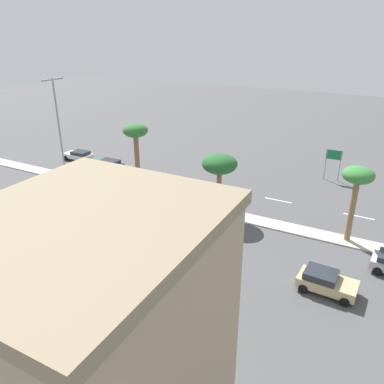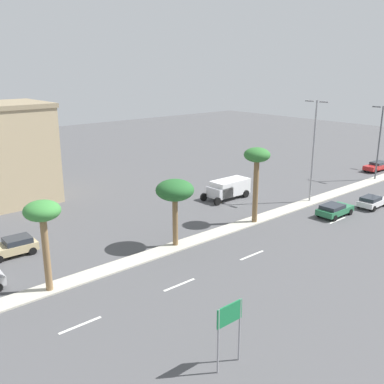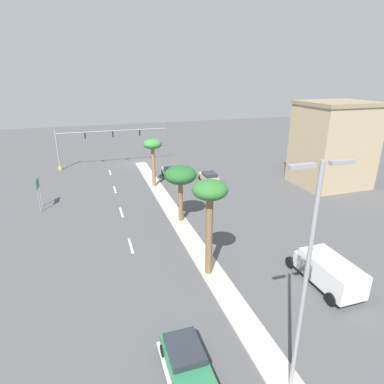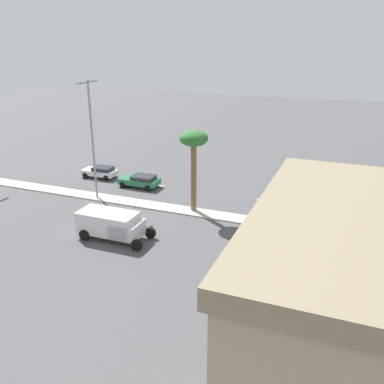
# 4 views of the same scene
# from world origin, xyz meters

# --- Properties ---
(ground_plane) EXTENTS (160.00, 160.00, 0.00)m
(ground_plane) POSITION_xyz_m (0.00, 32.81, 0.00)
(ground_plane) COLOR #4C4C4F
(median_curb) EXTENTS (1.80, 84.38, 0.12)m
(median_curb) POSITION_xyz_m (0.00, 42.19, 0.06)
(median_curb) COLOR #B7B2A3
(median_curb) RESTS_ON ground
(lane_stripe_near) EXTENTS (0.20, 2.80, 0.01)m
(lane_stripe_near) POSITION_xyz_m (5.44, 4.00, 0.01)
(lane_stripe_near) COLOR silver
(lane_stripe_near) RESTS_ON ground
(lane_stripe_outboard) EXTENTS (0.20, 2.80, 0.01)m
(lane_stripe_outboard) POSITION_xyz_m (5.44, 12.31, 0.01)
(lane_stripe_outboard) COLOR silver
(lane_stripe_outboard) RESTS_ON ground
(lane_stripe_right) EXTENTS (0.20, 2.80, 0.01)m
(lane_stripe_right) POSITION_xyz_m (5.44, 20.09, 0.01)
(lane_stripe_right) COLOR silver
(lane_stripe_right) RESTS_ON ground
(lane_stripe_front) EXTENTS (0.20, 2.80, 0.01)m
(lane_stripe_front) POSITION_xyz_m (5.44, 27.87, 0.01)
(lane_stripe_front) COLOR silver
(lane_stripe_front) RESTS_ON ground
(lane_stripe_mid) EXTENTS (0.20, 2.80, 0.01)m
(lane_stripe_mid) POSITION_xyz_m (5.44, 40.82, 0.01)
(lane_stripe_mid) COLOR silver
(lane_stripe_mid) RESTS_ON ground
(traffic_signal_gantry) EXTENTS (17.57, 0.53, 6.35)m
(traffic_signal_gantry) POSITION_xyz_m (8.07, 0.12, 4.18)
(traffic_signal_gantry) COLOR gray
(traffic_signal_gantry) RESTS_ON ground
(directional_road_sign) EXTENTS (0.10, 1.73, 3.63)m
(directional_road_sign) POSITION_xyz_m (13.97, 16.37, 2.67)
(directional_road_sign) COLOR gray
(directional_road_sign) RESTS_ON ground
(commercial_building) EXTENTS (9.02, 7.94, 11.18)m
(commercial_building) POSITION_xyz_m (-22.98, 19.02, 5.61)
(commercial_building) COLOR tan
(commercial_building) RESTS_ON ground
(palm_tree_rear) EXTENTS (2.47, 2.47, 6.46)m
(palm_tree_rear) POSITION_xyz_m (0.20, 12.71, 5.51)
(palm_tree_rear) COLOR olive
(palm_tree_rear) RESTS_ON median_curb
(palm_tree_mid) EXTENTS (3.25, 3.25, 5.83)m
(palm_tree_mid) POSITION_xyz_m (-0.26, 24.34, 4.93)
(palm_tree_mid) COLOR brown
(palm_tree_mid) RESTS_ON median_curb
(palm_tree_inboard) EXTENTS (2.54, 2.54, 7.46)m
(palm_tree_inboard) POSITION_xyz_m (0.32, 33.99, 6.32)
(palm_tree_inboard) COLOR brown
(palm_tree_inboard) RESTS_ON median_curb
(street_lamp_left) EXTENTS (2.90, 0.24, 11.37)m
(street_lamp_left) POSITION_xyz_m (-0.20, 44.14, 6.67)
(street_lamp_left) COLOR gray
(street_lamp_left) RESTS_ON median_curb
(sedan_silver_outboard) EXTENTS (2.25, 4.11, 1.39)m
(sedan_silver_outboard) POSITION_xyz_m (-3.03, 8.73, 0.75)
(sedan_silver_outboard) COLOR #B2B2B7
(sedan_silver_outboard) RESTS_ON ground
(sedan_tan_far) EXTENTS (2.19, 3.90, 1.45)m
(sedan_tan_far) POSITION_xyz_m (-7.58, 13.08, 0.77)
(sedan_tan_far) COLOR tan
(sedan_tan_far) RESTS_ON ground
(sedan_green_rear) EXTENTS (2.10, 4.28, 1.30)m
(sedan_green_rear) POSITION_xyz_m (4.43, 41.77, 0.71)
(sedan_green_rear) COLOR #287047
(sedan_green_rear) RESTS_ON ground
(box_truck) EXTENTS (2.55, 5.96, 2.19)m
(box_truck) POSITION_xyz_m (-7.29, 37.88, 1.23)
(box_truck) COLOR silver
(box_truck) RESTS_ON ground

